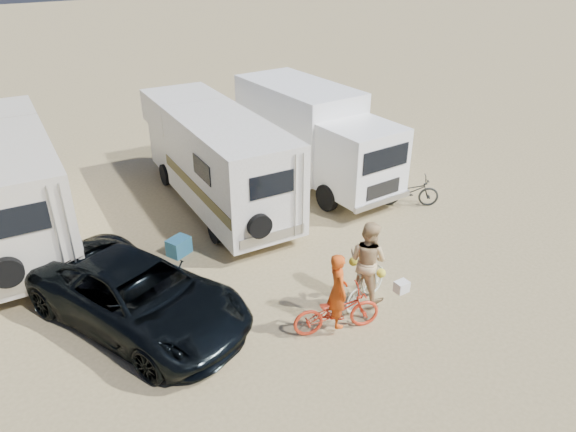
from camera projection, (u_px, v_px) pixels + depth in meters
ground at (352, 318)px, 11.25m from camera, size 140.00×140.00×0.00m
rv_main at (216, 160)px, 15.46m from camera, size 2.51×7.18×2.81m
rv_left at (11, 189)px, 13.52m from camera, size 2.56×7.00×2.94m
box_truck at (315, 137)px, 16.89m from camera, size 2.42×6.44×3.05m
dark_suv at (138, 295)px, 10.81m from camera, size 4.09×5.54×1.40m
bike_man at (337, 311)px, 10.70m from camera, size 1.93×1.16×0.96m
bike_woman at (365, 285)px, 11.54m from camera, size 1.55×0.86×0.90m
rider_man at (337, 297)px, 10.54m from camera, size 0.56×0.69×1.64m
rider_woman at (367, 267)px, 11.32m from camera, size 0.93×1.06×1.84m
bike_parked at (409, 191)px, 15.79m from camera, size 1.80×1.51×0.93m
cooler at (179, 246)px, 13.42m from camera, size 0.68×0.60×0.45m
crate at (253, 237)px, 13.93m from camera, size 0.56×0.56×0.37m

